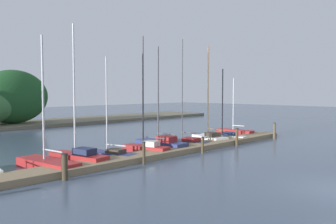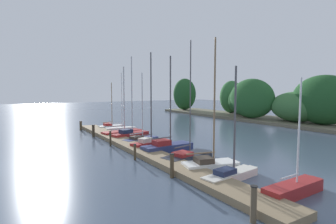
{
  "view_description": "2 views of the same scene",
  "coord_description": "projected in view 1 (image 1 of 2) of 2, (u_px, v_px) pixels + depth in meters",
  "views": [
    {
      "loc": [
        -15.41,
        -4.86,
        4.15
      ],
      "look_at": [
        2.33,
        12.53,
        2.65
      ],
      "focal_mm": 37.69,
      "sensor_mm": 36.0,
      "label": 1
    },
    {
      "loc": [
        19.19,
        2.45,
        4.79
      ],
      "look_at": [
        2.88,
        12.35,
        3.16
      ],
      "focal_mm": 28.64,
      "sensor_mm": 36.0,
      "label": 2
    }
  ],
  "objects": [
    {
      "name": "dock_pier",
      "position": [
        158.0,
        153.0,
        22.37
      ],
      "size": [
        27.97,
        1.8,
        0.35
      ],
      "color": "#847051",
      "rests_on": "ground"
    },
    {
      "name": "sailboat_9",
      "position": [
        224.0,
        136.0,
        29.85
      ],
      "size": [
        1.43,
        4.03,
        5.99
      ],
      "rotation": [
        0.0,
        0.0,
        1.71
      ],
      "color": "silver",
      "rests_on": "ground"
    },
    {
      "name": "sailboat_4",
      "position": [
        109.0,
        153.0,
        21.73
      ],
      "size": [
        1.9,
        3.76,
        6.25
      ],
      "rotation": [
        0.0,
        0.0,
        1.82
      ],
      "color": "navy",
      "rests_on": "ground"
    },
    {
      "name": "mooring_piling_5",
      "position": [
        274.0,
        131.0,
        30.65
      ],
      "size": [
        0.26,
        0.26,
        1.37
      ],
      "color": "brown",
      "rests_on": "ground"
    },
    {
      "name": "mooring_piling_3",
      "position": [
        203.0,
        145.0,
        23.43
      ],
      "size": [
        0.19,
        0.19,
        1.1
      ],
      "color": "#4C3D28",
      "rests_on": "ground"
    },
    {
      "name": "sailboat_6",
      "position": [
        160.0,
        143.0,
        25.04
      ],
      "size": [
        1.46,
        4.35,
        7.27
      ],
      "rotation": [
        0.0,
        0.0,
        1.63
      ],
      "color": "navy",
      "rests_on": "ground"
    },
    {
      "name": "sailboat_3",
      "position": [
        77.0,
        156.0,
        20.09
      ],
      "size": [
        1.87,
        4.14,
        7.92
      ],
      "rotation": [
        0.0,
        0.0,
        1.78
      ],
      "color": "maroon",
      "rests_on": "ground"
    },
    {
      "name": "mooring_piling_4",
      "position": [
        237.0,
        137.0,
        26.69
      ],
      "size": [
        0.25,
        0.25,
        1.33
      ],
      "color": "#4C3D28",
      "rests_on": "ground"
    },
    {
      "name": "sailboat_8",
      "position": [
        209.0,
        137.0,
        28.64
      ],
      "size": [
        2.01,
        3.58,
        7.74
      ],
      "rotation": [
        0.0,
        0.0,
        1.33
      ],
      "color": "white",
      "rests_on": "ground"
    },
    {
      "name": "mooring_piling_2",
      "position": [
        144.0,
        153.0,
        19.81
      ],
      "size": [
        0.19,
        0.19,
        1.29
      ],
      "color": "#3D3323",
      "rests_on": "ground"
    },
    {
      "name": "sailboat_5",
      "position": [
        145.0,
        147.0,
        23.25
      ],
      "size": [
        1.71,
        3.49,
        7.71
      ],
      "rotation": [
        0.0,
        0.0,
        1.81
      ],
      "color": "maroon",
      "rests_on": "ground"
    },
    {
      "name": "sailboat_2",
      "position": [
        46.0,
        162.0,
        18.74
      ],
      "size": [
        1.74,
        4.51,
        7.07
      ],
      "rotation": [
        0.0,
        0.0,
        1.69
      ],
      "color": "maroon",
      "rests_on": "ground"
    },
    {
      "name": "mooring_piling_1",
      "position": [
        65.0,
        167.0,
        16.26
      ],
      "size": [
        0.31,
        0.31,
        1.26
      ],
      "color": "#3D3323",
      "rests_on": "ground"
    },
    {
      "name": "sailboat_7",
      "position": [
        184.0,
        141.0,
        26.9
      ],
      "size": [
        2.25,
        4.3,
        8.04
      ],
      "rotation": [
        0.0,
        0.0,
        1.81
      ],
      "color": "#232833",
      "rests_on": "ground"
    },
    {
      "name": "sailboat_10",
      "position": [
        234.0,
        132.0,
        32.69
      ],
      "size": [
        1.03,
        3.71,
        5.31
      ],
      "rotation": [
        0.0,
        0.0,
        1.61
      ],
      "color": "maroon",
      "rests_on": "ground"
    }
  ]
}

